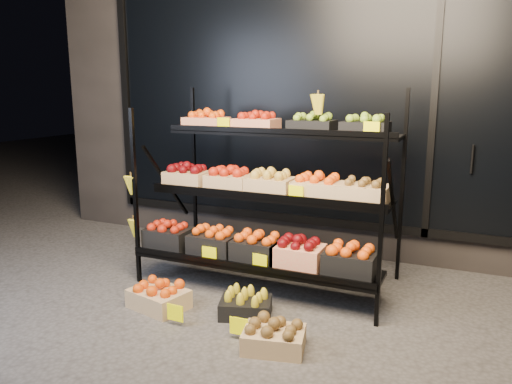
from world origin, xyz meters
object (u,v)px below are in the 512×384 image
at_px(floor_crate_left, 159,296).
at_px(floor_crate_midleft, 246,304).
at_px(floor_crate_midright, 274,336).
at_px(display_rack, 266,194).

xyz_separation_m(floor_crate_left, floor_crate_midleft, (0.67, 0.14, -0.01)).
distance_m(floor_crate_midleft, floor_crate_midright, 0.52).
relative_size(floor_crate_left, floor_crate_midleft, 1.10).
bearing_deg(floor_crate_midleft, display_rack, 82.27).
distance_m(display_rack, floor_crate_left, 1.19).
relative_size(display_rack, floor_crate_midleft, 4.98).
relative_size(display_rack, floor_crate_midright, 4.93).
bearing_deg(display_rack, floor_crate_left, -124.84).
height_order(floor_crate_left, floor_crate_midright, floor_crate_left).
distance_m(floor_crate_left, floor_crate_midleft, 0.68).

